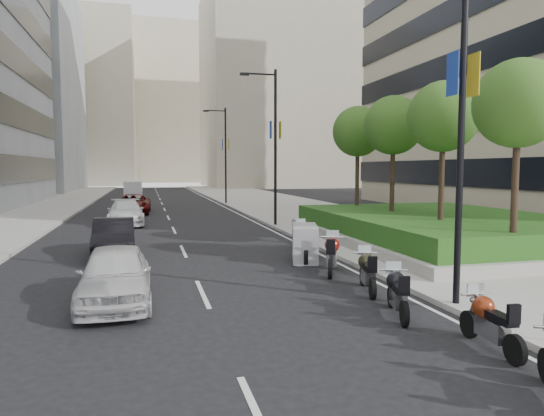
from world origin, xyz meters
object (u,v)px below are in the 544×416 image
object	(u,v)px
lamp_post_1	(273,139)
car_a	(115,275)
motorcycle_2	(397,293)
motorcycle_3	(367,272)
motorcycle_6	(302,237)
motorcycle_4	(332,255)
motorcycle_5	(305,243)
lamp_post_2	(224,150)
car_c	(126,212)
motorcycle_1	(489,322)
car_d	(133,204)
delivery_van	(133,191)
car_b	(114,237)
lamp_post_0	(457,97)

from	to	relation	value
lamp_post_1	car_a	world-z (taller)	lamp_post_1
motorcycle_2	motorcycle_3	world-z (taller)	motorcycle_3
lamp_post_1	motorcycle_6	xyz separation A→B (m)	(-0.84, -8.07, -4.49)
motorcycle_3	motorcycle_4	bearing A→B (deg)	17.23
car_a	motorcycle_5	bearing A→B (deg)	32.49
motorcycle_3	lamp_post_2	bearing A→B (deg)	13.71
motorcycle_4	lamp_post_1	bearing A→B (deg)	18.37
motorcycle_2	car_a	world-z (taller)	car_a
lamp_post_1	lamp_post_2	xyz separation A→B (m)	(0.00, 18.00, 0.00)
motorcycle_4	car_c	bearing A→B (deg)	48.07
lamp_post_1	motorcycle_1	distance (m)	20.00
motorcycle_1	motorcycle_3	bearing A→B (deg)	9.27
lamp_post_1	car_d	xyz separation A→B (m)	(-8.06, 10.67, -4.33)
delivery_van	car_a	bearing A→B (deg)	-87.94
lamp_post_1	car_b	xyz separation A→B (m)	(-8.34, -7.25, -4.35)
car_a	car_b	world-z (taller)	car_a
motorcycle_2	car_c	xyz separation A→B (m)	(-6.82, 20.60, 0.21)
motorcycle_1	car_b	bearing A→B (deg)	36.55
lamp_post_0	motorcycle_1	xyz separation A→B (m)	(-0.87, -2.46, -4.54)
car_c	car_d	xyz separation A→B (m)	(0.25, 7.20, -0.01)
car_d	lamp_post_2	bearing A→B (deg)	44.77
car_d	delivery_van	size ratio (longest dim) A/B	1.10
motorcycle_5	car_c	xyz separation A→B (m)	(-6.84, 13.75, 0.08)
lamp_post_0	car_d	world-z (taller)	lamp_post_0
lamp_post_0	motorcycle_1	size ratio (longest dim) A/B	4.59
lamp_post_0	motorcycle_3	world-z (taller)	lamp_post_0
car_a	delivery_van	bearing A→B (deg)	90.33
motorcycle_6	car_a	bearing A→B (deg)	142.76
lamp_post_0	motorcycle_5	world-z (taller)	lamp_post_0
motorcycle_3	motorcycle_6	distance (m)	6.88
lamp_post_2	motorcycle_6	distance (m)	26.47
motorcycle_5	delivery_van	xyz separation A→B (m)	(-7.01, 39.12, 0.27)
motorcycle_1	motorcycle_5	distance (m)	9.20
motorcycle_1	motorcycle_4	world-z (taller)	motorcycle_4
car_d	car_b	bearing A→B (deg)	-88.38
motorcycle_2	delivery_van	distance (m)	46.51
motorcycle_4	car_d	bearing A→B (deg)	40.57
car_c	delivery_van	size ratio (longest dim) A/B	1.07
motorcycle_4	delivery_van	world-z (taller)	delivery_van
motorcycle_6	car_c	xyz separation A→B (m)	(-7.48, 11.54, 0.16)
motorcycle_4	motorcycle_6	world-z (taller)	motorcycle_4
car_c	car_d	bearing A→B (deg)	85.64
motorcycle_2	delivery_van	world-z (taller)	delivery_van
motorcycle_2	car_b	xyz separation A→B (m)	(-6.84, 9.88, 0.19)
motorcycle_5	motorcycle_6	distance (m)	2.30
lamp_post_1	car_c	world-z (taller)	lamp_post_1
motorcycle_3	car_a	world-z (taller)	car_a
motorcycle_2	motorcycle_4	xyz separation A→B (m)	(0.23, 4.69, 0.07)
lamp_post_0	car_d	distance (m)	29.14
car_b	car_d	xyz separation A→B (m)	(0.27, 17.92, 0.01)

